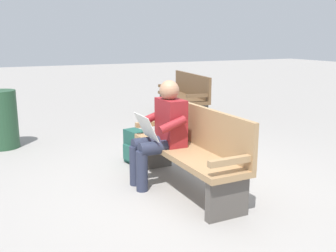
# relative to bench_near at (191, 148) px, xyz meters

# --- Properties ---
(ground_plane) EXTENTS (40.00, 40.00, 0.00)m
(ground_plane) POSITION_rel_bench_near_xyz_m (-0.00, 0.07, -0.46)
(ground_plane) COLOR gray
(bench_near) EXTENTS (1.80, 0.50, 0.90)m
(bench_near) POSITION_rel_bench_near_xyz_m (0.00, 0.00, 0.00)
(bench_near) COLOR #9E7A51
(bench_near) RESTS_ON ground
(person_seated) EXTENTS (0.57, 0.58, 1.18)m
(person_seated) POSITION_rel_bench_near_xyz_m (0.25, 0.24, 0.17)
(person_seated) COLOR maroon
(person_seated) RESTS_ON ground
(backpack) EXTENTS (0.38, 0.29, 0.45)m
(backpack) POSITION_rel_bench_near_xyz_m (1.07, 0.24, -0.24)
(backpack) COLOR #1E4C42
(backpack) RESTS_ON ground
(bench_far) EXTENTS (1.84, 0.68, 0.90)m
(bench_far) POSITION_rel_bench_near_xyz_m (3.52, -1.80, 0.00)
(bench_far) COLOR brown
(bench_far) RESTS_ON ground
(trash_bin) EXTENTS (0.45, 0.45, 0.87)m
(trash_bin) POSITION_rel_bench_near_xyz_m (2.64, 1.77, -0.02)
(trash_bin) COLOR #23472D
(trash_bin) RESTS_ON ground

